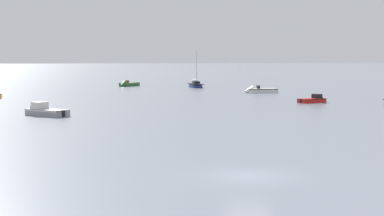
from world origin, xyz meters
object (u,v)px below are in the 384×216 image
object	(u,v)px
motorboat_moored_5	(316,101)
motorboat_moored_8	(127,85)
motorboat_moored_6	(42,112)
motorboat_moored_0	(257,91)
sailboat_moored_0	(196,86)

from	to	relation	value
motorboat_moored_5	motorboat_moored_8	world-z (taller)	motorboat_moored_8
motorboat_moored_5	motorboat_moored_6	size ratio (longest dim) A/B	0.87
motorboat_moored_6	motorboat_moored_0	bearing A→B (deg)	-89.66
motorboat_moored_5	motorboat_moored_0	bearing A→B (deg)	74.78
sailboat_moored_0	motorboat_moored_8	bearing A→B (deg)	-122.96
sailboat_moored_0	motorboat_moored_5	size ratio (longest dim) A/B	1.57
sailboat_moored_0	motorboat_moored_0	size ratio (longest dim) A/B	1.27
motorboat_moored_5	sailboat_moored_0	bearing A→B (deg)	82.09
motorboat_moored_0	motorboat_moored_8	size ratio (longest dim) A/B	1.06
sailboat_moored_0	motorboat_moored_6	xyz separation A→B (m)	(-27.14, -52.37, 0.00)
motorboat_moored_6	motorboat_moored_8	world-z (taller)	motorboat_moored_6
motorboat_moored_6	motorboat_moored_8	distance (m)	60.67
motorboat_moored_6	motorboat_moored_5	bearing A→B (deg)	-116.09
motorboat_moored_6	motorboat_moored_8	size ratio (longest dim) A/B	0.98
sailboat_moored_0	motorboat_moored_8	size ratio (longest dim) A/B	1.35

